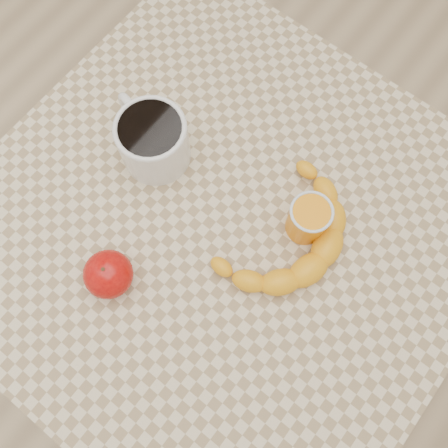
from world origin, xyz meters
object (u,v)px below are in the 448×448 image
Objects in this scene: orange_juice_glass at (308,219)px; banana at (285,236)px; table at (224,242)px; coffee_mug at (152,139)px; apple at (108,274)px.

orange_juice_glass reaches higher than banana.
table is 2.48× the size of banana.
orange_juice_glass is at bearing 9.91° from coffee_mug.
coffee_mug is 2.20× the size of orange_juice_glass.
table is 0.18m from orange_juice_glass.
table is 0.23m from apple.
orange_juice_glass is 0.05m from banana.
apple is at bearing -67.14° from coffee_mug.
banana is (0.17, 0.21, -0.01)m from apple.
orange_juice_glass is 0.86× the size of apple.
coffee_mug is 0.53× the size of banana.
banana is at bearing 25.43° from table.
table is at bearing -142.00° from banana.
table is 0.15m from banana.
coffee_mug is (-0.17, 0.03, 0.14)m from table.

